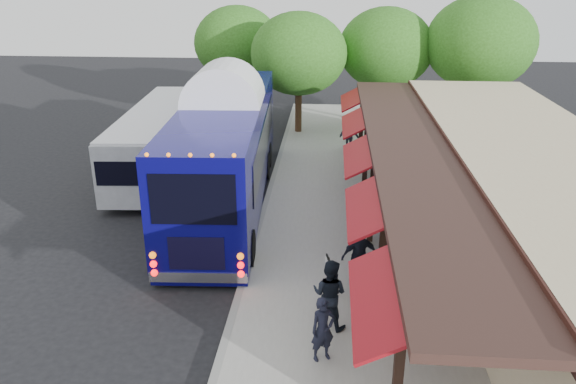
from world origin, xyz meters
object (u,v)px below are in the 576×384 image
(coach_bus, at_px, (226,146))
(ped_d, at_px, (350,133))
(ped_b, at_px, (330,294))
(ped_a, at_px, (323,329))
(city_bus, at_px, (158,137))
(ped_c, at_px, (359,256))
(sign_board, at_px, (328,270))

(coach_bus, distance_m, ped_d, 8.25)
(ped_b, bearing_deg, ped_a, 104.97)
(city_bus, bearing_deg, ped_a, -63.20)
(coach_bus, height_order, ped_c, coach_bus)
(ped_b, height_order, ped_c, ped_b)
(coach_bus, bearing_deg, ped_c, -54.60)
(ped_b, relative_size, ped_c, 1.02)
(coach_bus, height_order, city_bus, coach_bus)
(city_bus, height_order, sign_board, city_bus)
(sign_board, bearing_deg, ped_d, 74.01)
(ped_c, xyz_separation_m, ped_d, (0.05, 12.62, -0.02))
(city_bus, bearing_deg, ped_b, -60.00)
(ped_b, height_order, ped_d, ped_b)
(ped_a, xyz_separation_m, sign_board, (0.09, 2.67, -0.01))
(ped_c, relative_size, ped_d, 1.02)
(ped_b, bearing_deg, ped_c, -90.66)
(coach_bus, relative_size, sign_board, 11.69)
(sign_board, bearing_deg, ped_b, -100.14)
(ped_b, xyz_separation_m, ped_c, (0.81, 2.04, -0.02))
(coach_bus, relative_size, ped_a, 8.56)
(coach_bus, distance_m, city_bus, 5.02)
(coach_bus, height_order, sign_board, coach_bus)
(coach_bus, height_order, ped_b, coach_bus)
(city_bus, bearing_deg, ped_c, -51.79)
(ped_c, height_order, sign_board, ped_c)
(coach_bus, bearing_deg, city_bus, 134.66)
(coach_bus, distance_m, sign_board, 7.85)
(ped_c, relative_size, sign_board, 1.55)
(ped_a, distance_m, ped_b, 1.29)
(city_bus, height_order, ped_d, city_bus)
(ped_b, distance_m, sign_board, 1.40)
(coach_bus, distance_m, ped_c, 7.78)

